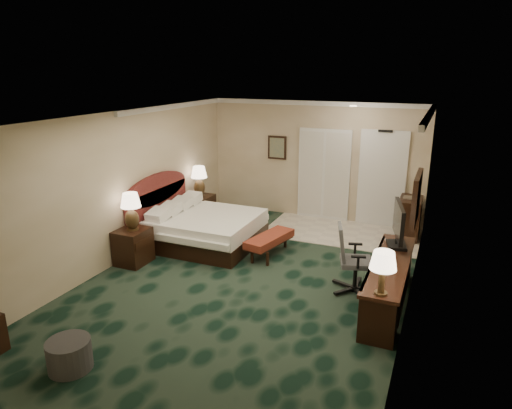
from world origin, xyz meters
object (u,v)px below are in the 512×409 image
at_px(bed, 207,230).
at_px(lamp_far, 199,181).
at_px(bed_bench, 269,245).
at_px(tv, 398,226).
at_px(desk_chair, 356,259).
at_px(ottoman, 69,355).
at_px(nightstand_near, 133,246).
at_px(desk, 389,284).
at_px(lamp_near, 131,211).
at_px(minibar, 409,218).
at_px(nightstand_far, 201,209).

distance_m(bed, lamp_far, 1.55).
distance_m(bed_bench, tv, 2.50).
height_order(bed, desk_chair, desk_chair).
bearing_deg(lamp_far, ottoman, -76.80).
xyz_separation_m(nightstand_near, desk, (4.45, 0.22, 0.02)).
bearing_deg(bed_bench, nightstand_near, -135.33).
bearing_deg(tv, lamp_near, 178.43).
distance_m(tv, desk_chair, 0.84).
height_order(ottoman, desk_chair, desk_chair).
xyz_separation_m(bed, ottoman, (0.42, -4.11, -0.12)).
distance_m(bed_bench, desk, 2.56).
relative_size(lamp_near, lamp_far, 1.00).
bearing_deg(desk_chair, lamp_near, 170.50).
height_order(lamp_far, bed_bench, lamp_far).
bearing_deg(lamp_near, ottoman, -66.83).
bearing_deg(minibar, ottoman, -117.94).
bearing_deg(lamp_near, nightstand_far, 90.35).
relative_size(desk, minibar, 2.85).
bearing_deg(desk_chair, lamp_far, 136.90).
bearing_deg(ottoman, lamp_near, 113.17).
bearing_deg(ottoman, bed_bench, 77.37).
bearing_deg(bed_bench, lamp_far, 164.78).
height_order(bed_bench, minibar, minibar).
xyz_separation_m(lamp_far, ottoman, (1.23, -5.25, -0.78)).
height_order(nightstand_far, tv, tv).
distance_m(bed, desk_chair, 3.24).
height_order(nightstand_far, desk, desk).
relative_size(nightstand_far, ottoman, 1.23).
distance_m(nightstand_near, minibar, 5.56).
relative_size(lamp_far, tv, 0.75).
bearing_deg(nightstand_far, desk_chair, -26.85).
relative_size(lamp_far, bed_bench, 0.59).
xyz_separation_m(lamp_far, minibar, (4.47, 0.86, -0.55)).
xyz_separation_m(lamp_far, tv, (4.47, -1.57, 0.07)).
xyz_separation_m(nightstand_far, bed_bench, (2.13, -1.15, -0.12)).
bearing_deg(tv, lamp_far, 147.89).
xyz_separation_m(bed, lamp_far, (-0.81, 1.14, 0.66)).
xyz_separation_m(nightstand_near, minibar, (4.45, 3.33, 0.10)).
distance_m(bed, minibar, 4.18).
distance_m(nightstand_near, nightstand_far, 2.46).
relative_size(nightstand_far, minibar, 0.75).
bearing_deg(bed, lamp_near, -120.79).
bearing_deg(bed_bench, desk, -12.09).
distance_m(lamp_far, desk_chair, 4.42).
xyz_separation_m(nightstand_near, bed_bench, (2.13, 1.31, -0.12)).
height_order(nightstand_near, ottoman, nightstand_near).
relative_size(ottoman, minibar, 0.61).
bearing_deg(nightstand_near, desk, 2.89).
height_order(nightstand_near, minibar, minibar).
height_order(nightstand_far, desk_chair, desk_chair).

